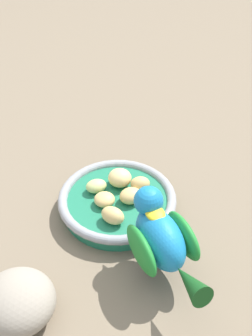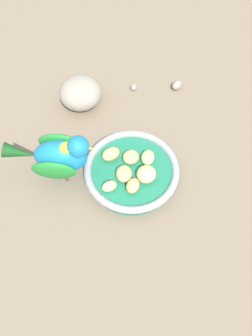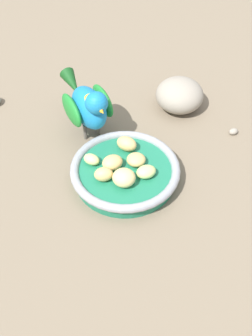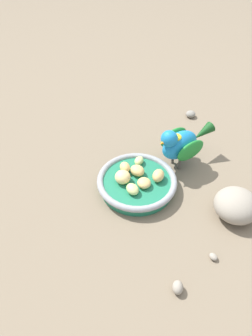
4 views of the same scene
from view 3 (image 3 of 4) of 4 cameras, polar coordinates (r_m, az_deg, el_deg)
The scene contains 12 objects.
ground_plane at distance 0.78m, azimuth -1.13°, elevation -1.68°, with size 4.00×4.00×0.00m, color #756651.
feeding_bowl at distance 0.77m, azimuth -0.11°, elevation -0.52°, with size 0.19×0.19×0.03m.
apple_piece_0 at distance 0.77m, azimuth 1.31°, elevation 1.08°, with size 0.03×0.03×0.02m, color tan.
apple_piece_1 at distance 0.79m, azimuth 0.09°, elevation 3.13°, with size 0.04×0.03×0.03m, color tan.
apple_piece_2 at distance 0.73m, azimuth -0.26°, elevation -1.25°, with size 0.04×0.04×0.03m, color #E5C67F.
apple_piece_3 at distance 0.74m, azimuth -2.89°, elevation -0.81°, with size 0.03×0.02×0.02m, color tan.
apple_piece_4 at distance 0.76m, azimuth -1.64°, elevation 0.78°, with size 0.04×0.03×0.02m, color tan.
apple_piece_5 at distance 0.75m, azimuth 2.59°, elevation -0.49°, with size 0.03×0.03×0.02m, color #C6D17A.
apple_piece_6 at distance 0.77m, azimuth -4.44°, elevation 1.11°, with size 0.03×0.02×0.02m, color #C6D17A.
parrot at distance 0.83m, azimuth -4.89°, elevation 8.10°, with size 0.10×0.18×0.12m.
rock_large at distance 0.92m, azimuth 6.88°, elevation 9.28°, with size 0.10×0.10×0.06m, color gray.
pebble_0 at distance 0.89m, azimuth 13.63°, elevation 4.59°, with size 0.02×0.01×0.01m, color gray.
Camera 3 is at (-0.33, -0.41, 0.58)m, focal length 47.50 mm.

